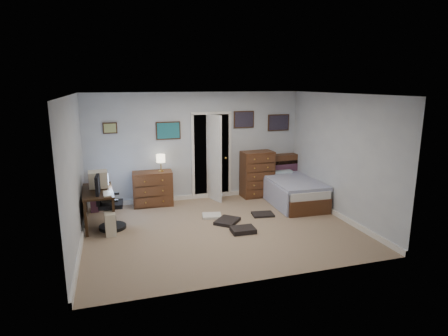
# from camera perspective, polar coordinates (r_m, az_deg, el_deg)

# --- Properties ---
(floor) EXTENTS (5.00, 4.00, 0.02)m
(floor) POSITION_cam_1_polar(r_m,az_deg,el_deg) (7.19, -0.49, -9.25)
(floor) COLOR gray
(floor) RESTS_ON ground
(computer_desk) EXTENTS (0.62, 1.23, 0.69)m
(computer_desk) POSITION_cam_1_polar(r_m,az_deg,el_deg) (7.61, -19.25, -4.40)
(computer_desk) COLOR #322010
(computer_desk) RESTS_ON floor
(crt_monitor) EXTENTS (0.38, 0.35, 0.33)m
(crt_monitor) POSITION_cam_1_polar(r_m,az_deg,el_deg) (7.67, -18.61, -1.65)
(crt_monitor) COLOR beige
(crt_monitor) RESTS_ON computer_desk
(keyboard) EXTENTS (0.16, 0.38, 0.02)m
(keyboard) POSITION_cam_1_polar(r_m,az_deg,el_deg) (7.22, -17.37, -3.76)
(keyboard) COLOR beige
(keyboard) RESTS_ON computer_desk
(pc_tower) EXTENTS (0.21, 0.40, 0.42)m
(pc_tower) POSITION_cam_1_polar(r_m,az_deg,el_deg) (7.18, -16.94, -7.99)
(pc_tower) COLOR beige
(pc_tower) RESTS_ON floor
(office_chair) EXTENTS (0.53, 0.53, 1.04)m
(office_chair) POSITION_cam_1_polar(r_m,az_deg,el_deg) (7.36, -17.25, -5.89)
(office_chair) COLOR black
(office_chair) RESTS_ON floor
(media_stack) EXTENTS (0.18, 0.18, 0.83)m
(media_stack) POSITION_cam_1_polar(r_m,az_deg,el_deg) (8.42, -19.25, -3.60)
(media_stack) COLOR maroon
(media_stack) RESTS_ON floor
(low_dresser) EXTENTS (0.90, 0.49, 0.77)m
(low_dresser) POSITION_cam_1_polar(r_m,az_deg,el_deg) (8.53, -10.79, -3.09)
(low_dresser) COLOR #562F1B
(low_dresser) RESTS_ON floor
(table_lamp) EXTENTS (0.21, 0.21, 0.38)m
(table_lamp) POSITION_cam_1_polar(r_m,az_deg,el_deg) (8.40, -9.62, 1.37)
(table_lamp) COLOR gold
(table_lamp) RESTS_ON low_dresser
(doorway) EXTENTS (0.96, 1.12, 2.05)m
(doorway) POSITION_cam_1_polar(r_m,az_deg,el_deg) (9.11, -2.41, 2.11)
(doorway) COLOR black
(doorway) RESTS_ON floor
(tall_dresser) EXTENTS (0.77, 0.47, 1.11)m
(tall_dresser) POSITION_cam_1_polar(r_m,az_deg,el_deg) (9.04, 5.07, -0.92)
(tall_dresser) COLOR #562F1B
(tall_dresser) RESTS_ON floor
(headboard_bookcase) EXTENTS (1.10, 0.34, 0.97)m
(headboard_bookcase) POSITION_cam_1_polar(r_m,az_deg,el_deg) (9.47, 9.31, -0.64)
(headboard_bookcase) COLOR #562F1B
(headboard_bookcase) RESTS_ON floor
(bed) EXTENTS (1.07, 1.92, 0.62)m
(bed) POSITION_cam_1_polar(r_m,az_deg,el_deg) (8.71, 10.22, -3.39)
(bed) COLOR #562F1B
(bed) RESTS_ON floor
(wall_posters) EXTENTS (4.38, 0.04, 0.60)m
(wall_posters) POSITION_cam_1_polar(r_m,az_deg,el_deg) (8.77, -0.56, 6.63)
(wall_posters) COLOR #331E11
(wall_posters) RESTS_ON floor
(floor_clutter) EXTENTS (1.50, 1.30, 0.09)m
(floor_clutter) POSITION_cam_1_polar(r_m,az_deg,el_deg) (7.42, 1.76, -8.17)
(floor_clutter) COLOR black
(floor_clutter) RESTS_ON floor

